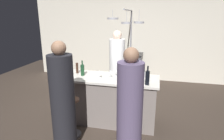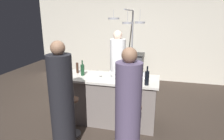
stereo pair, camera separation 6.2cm
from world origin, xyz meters
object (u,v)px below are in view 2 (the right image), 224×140
object	(u,v)px
wine_bottle_dark	(147,78)
wine_bottle_green	(83,70)
wine_glass_near_left_guest	(116,71)
mixing_bowl_wooden	(125,79)
stove_range	(130,68)
wine_bottle_rose	(138,74)
mixing_bowl_steel	(145,75)
wine_glass_by_chef	(110,72)
bar_stool_right	(133,123)
guest_right	(128,113)
potted_plant	(61,78)
guest_left	(62,102)
chef	(118,69)
bar_stool_left	(72,115)
wine_glass_near_right_guest	(99,72)
pepper_mill	(77,68)

from	to	relation	value
wine_bottle_dark	wine_bottle_green	bearing A→B (deg)	168.99
wine_glass_near_left_guest	mixing_bowl_wooden	size ratio (longest dim) A/B	0.74
stove_range	wine_bottle_rose	size ratio (longest dim) A/B	2.71
wine_bottle_rose	mixing_bowl_steel	bearing A→B (deg)	70.10
wine_bottle_rose	wine_glass_by_chef	world-z (taller)	wine_bottle_rose
bar_stool_right	mixing_bowl_steel	xyz separation A→B (m)	(0.10, 0.82, 0.56)
guest_right	potted_plant	world-z (taller)	guest_right
guest_left	wine_bottle_green	distance (m)	0.98
mixing_bowl_steel	wine_bottle_rose	bearing A→B (deg)	-109.90
potted_plant	wine_bottle_rose	bearing A→B (deg)	-32.46
guest_right	wine_glass_near_left_guest	xyz separation A→B (m)	(-0.43, 1.12, 0.24)
chef	potted_plant	distance (m)	1.89
mixing_bowl_steel	wine_glass_near_left_guest	bearing A→B (deg)	-170.97
bar_stool_left	wine_glass_near_right_guest	bearing A→B (deg)	58.55
wine_glass_near_left_guest	wine_bottle_green	bearing A→B (deg)	-169.23
chef	wine_glass_near_left_guest	xyz separation A→B (m)	(0.15, -0.86, 0.22)
bar_stool_left	wine_glass_by_chef	distance (m)	1.02
guest_left	potted_plant	world-z (taller)	guest_left
stove_range	potted_plant	size ratio (longest dim) A/B	1.71
guest_left	mixing_bowl_steel	distance (m)	1.62
wine_bottle_green	wine_bottle_rose	distance (m)	1.07
wine_glass_near_right_guest	bar_stool_left	bearing A→B (deg)	-121.45
chef	wine_bottle_dark	distance (m)	1.46
pepper_mill	wine_bottle_rose	size ratio (longest dim) A/B	0.64
wine_bottle_dark	mixing_bowl_wooden	size ratio (longest dim) A/B	1.64
guest_right	wine_bottle_dark	world-z (taller)	guest_right
guest_right	mixing_bowl_steel	xyz separation A→B (m)	(0.11, 1.21, 0.17)
stove_range	potted_plant	distance (m)	2.11
bar_stool_right	wine_bottle_dark	distance (m)	0.76
wine_bottle_green	mixing_bowl_steel	xyz separation A→B (m)	(1.17, 0.21, -0.08)
stove_range	wine_glass_near_left_guest	bearing A→B (deg)	-87.98
wine_bottle_rose	mixing_bowl_steel	world-z (taller)	wine_bottle_rose
chef	wine_bottle_dark	world-z (taller)	chef
wine_bottle_green	chef	bearing A→B (deg)	64.33
chef	wine_glass_by_chef	world-z (taller)	chef
stove_range	pepper_mill	distance (m)	2.51
pepper_mill	mixing_bowl_wooden	xyz separation A→B (m)	(1.02, -0.24, -0.07)
potted_plant	wine_bottle_dark	distance (m)	3.12
bar_stool_left	wine_glass_by_chef	size ratio (longest dim) A/B	4.66
stove_range	pepper_mill	bearing A→B (deg)	-106.70
bar_stool_left	bar_stool_right	bearing A→B (deg)	0.00
wine_glass_near_right_guest	wine_bottle_dark	bearing A→B (deg)	-11.08
bar_stool_left	guest_right	xyz separation A→B (m)	(1.03, -0.39, 0.39)
stove_range	wine_bottle_dark	distance (m)	2.85
wine_glass_near_left_guest	guest_right	bearing A→B (deg)	-68.81
mixing_bowl_wooden	wine_glass_near_right_guest	bearing A→B (deg)	173.70
wine_bottle_green	guest_right	bearing A→B (deg)	-43.46
guest_left	wine_bottle_green	bearing A→B (deg)	93.64
wine_glass_by_chef	mixing_bowl_steel	bearing A→B (deg)	18.59
guest_right	mixing_bowl_wooden	size ratio (longest dim) A/B	8.34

